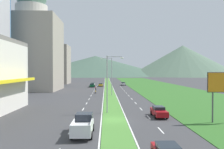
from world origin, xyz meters
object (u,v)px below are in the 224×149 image
object	(u,v)px
pickup_truck_0	(83,125)
motorcycle_rider	(96,91)
billboard_roadside	(224,85)
car_5	(123,84)
car_0	(159,111)
car_1	(93,84)
car_4	(92,85)
car_2	(101,85)
street_lamp_mid	(111,74)
street_lamp_near	(109,80)

from	to	relation	value
pickup_truck_0	motorcycle_rider	size ratio (longest dim) A/B	2.70
billboard_roadside	motorcycle_rider	size ratio (longest dim) A/B	3.29
billboard_roadside	car_5	distance (m)	76.44
car_0	pickup_truck_0	size ratio (longest dim) A/B	0.85
car_1	car_4	world-z (taller)	car_4
car_2	motorcycle_rider	world-z (taller)	motorcycle_rider
billboard_roadside	pickup_truck_0	distance (m)	18.72
street_lamp_mid	car_5	distance (m)	44.19
car_4	street_lamp_mid	bearing A→B (deg)	-168.04
car_4	car_5	xyz separation A→B (m)	(13.65, 10.78, 0.02)
street_lamp_near	motorcycle_rider	world-z (taller)	street_lamp_near
car_0	car_4	bearing A→B (deg)	-167.64
car_5	street_lamp_near	bearing A→B (deg)	-6.27
car_4	car_5	world-z (taller)	car_5
street_lamp_mid	motorcycle_rider	size ratio (longest dim) A/B	5.12
motorcycle_rider	car_5	bearing A→B (deg)	-17.03
car_4	car_5	distance (m)	17.40
street_lamp_mid	car_0	size ratio (longest dim) A/B	2.22
car_2	car_1	bearing A→B (deg)	52.26
motorcycle_rider	billboard_roadside	bearing A→B (deg)	-155.28
street_lamp_near	car_1	size ratio (longest dim) A/B	1.97
car_2	motorcycle_rider	bearing A→B (deg)	178.32
street_lamp_near	car_0	bearing A→B (deg)	-23.91
billboard_roadside	car_0	xyz separation A→B (m)	(-7.50, 4.14, -4.11)
car_4	pickup_truck_0	bearing A→B (deg)	-177.38
car_2	pickup_truck_0	size ratio (longest dim) A/B	0.75
car_5	pickup_truck_0	world-z (taller)	pickup_truck_0
pickup_truck_0	car_0	bearing A→B (deg)	-48.88
car_0	car_4	size ratio (longest dim) A/B	1.08
car_0	car_2	bearing A→B (deg)	-171.39
car_1	street_lamp_mid	bearing A→B (deg)	-169.99
street_lamp_near	street_lamp_mid	world-z (taller)	street_lamp_mid
car_0	car_5	xyz separation A→B (m)	(0.27, 71.85, -0.00)
street_lamp_near	car_5	size ratio (longest dim) A/B	2.09
street_lamp_mid	billboard_roadside	bearing A→B (deg)	-66.80
car_5	car_0	bearing A→B (deg)	-0.22
street_lamp_near	street_lamp_mid	size ratio (longest dim) A/B	0.89
car_5	street_lamp_mid	bearing A→B (deg)	-8.85
car_1	motorcycle_rider	bearing A→B (deg)	-175.28
car_0	car_1	bearing A→B (deg)	-168.81
car_5	car_4	bearing A→B (deg)	-51.70
car_0	pickup_truck_0	bearing A→B (deg)	-48.88
car_1	pickup_truck_0	size ratio (longest dim) A/B	0.86
car_0	street_lamp_mid	bearing A→B (deg)	-167.18
car_2	street_lamp_mid	bearing A→B (deg)	-174.68
car_4	pickup_truck_0	world-z (taller)	pickup_truck_0
street_lamp_near	motorcycle_rider	size ratio (longest dim) A/B	4.57
car_4	pickup_truck_0	size ratio (longest dim) A/B	0.79
street_lamp_mid	motorcycle_rider	world-z (taller)	street_lamp_mid
billboard_roadside	car_1	distance (m)	75.62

